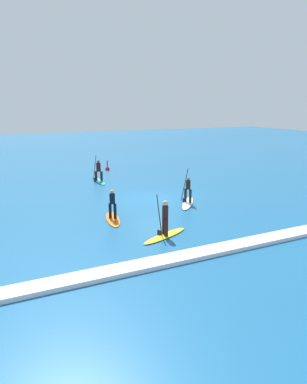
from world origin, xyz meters
TOP-DOWN VIEW (x-y plane):
  - ground_plane at (0.00, 0.00)m, footprint 120.00×120.00m
  - surfer_on_orange_board at (-3.88, -2.88)m, footprint 1.26×2.88m
  - surfer_on_white_board at (1.50, -1.95)m, footprint 2.39×2.85m
  - surfer_on_yellow_board at (-2.45, -6.40)m, footprint 2.91×1.63m
  - surfer_on_teal_board at (-1.70, 6.97)m, footprint 0.80×3.11m
  - marker_buoy at (0.57, 11.61)m, footprint 0.43×0.43m
  - wave_crest at (0.00, -8.95)m, footprint 21.06×0.90m

SIDE VIEW (x-z plane):
  - ground_plane at x=0.00m, z-range 0.00..0.00m
  - wave_crest at x=0.00m, z-range 0.00..0.18m
  - marker_buoy at x=0.57m, z-range -0.37..0.68m
  - surfer_on_white_board at x=1.50m, z-range -0.76..1.52m
  - surfer_on_orange_board at x=-3.88m, z-range -0.44..1.27m
  - surfer_on_yellow_board at x=-2.45m, z-range -0.56..1.51m
  - surfer_on_teal_board at x=-1.70m, z-range -0.59..1.58m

